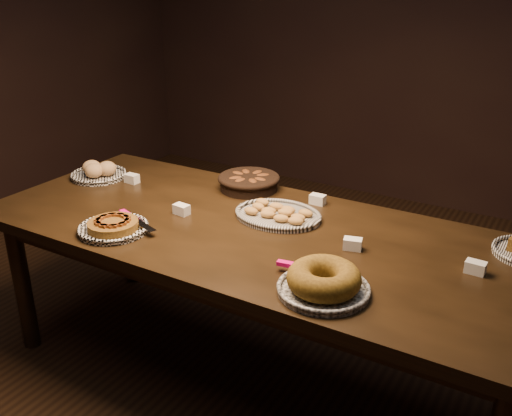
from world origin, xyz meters
The scene contains 8 objects.
ground centered at (0.00, 0.00, 0.00)m, with size 5.00×5.00×0.00m, color black.
buffet_table centered at (0.00, 0.00, 0.68)m, with size 2.40×1.00×0.75m.
apple_tart_plate centered at (-0.49, -0.32, 0.77)m, with size 0.33×0.29×0.06m.
madeleine_platter centered at (0.03, 0.15, 0.77)m, with size 0.39×0.31×0.04m.
bundt_cake_plate centered at (0.46, -0.32, 0.79)m, with size 0.37×0.32×0.10m.
croissant_basket centered at (-0.26, 0.38, 0.79)m, with size 0.33×0.33×0.08m.
bread_roll_plate centered at (-1.02, 0.12, 0.78)m, with size 0.29×0.29×0.09m.
tent_cards centered at (0.05, 0.12, 0.77)m, with size 1.76×0.46×0.04m.
Camera 1 is at (1.11, -1.86, 1.76)m, focal length 40.00 mm.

